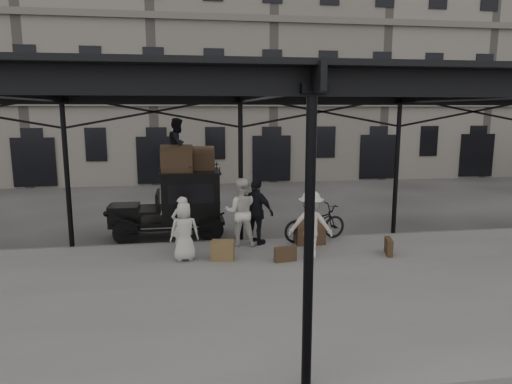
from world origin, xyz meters
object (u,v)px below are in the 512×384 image
steamer_trunk_platform (309,233)px  porter_left (182,225)px  bicycle (315,223)px  steamer_trunk_roof_near (177,161)px  taxi (181,201)px  porter_official (257,212)px

steamer_trunk_platform → porter_left: bearing=-175.9°
bicycle → steamer_trunk_roof_near: (-4.13, 1.29, 1.84)m
bicycle → steamer_trunk_roof_near: size_ratio=2.14×
taxi → steamer_trunk_platform: bearing=-26.2°
porter_left → bicycle: size_ratio=0.77×
bicycle → steamer_trunk_roof_near: steamer_trunk_roof_near is taller
bicycle → taxi: bearing=54.3°
taxi → porter_official: taxi is taller
porter_left → steamer_trunk_platform: size_ratio=1.88×
porter_left → bicycle: 4.08m
porter_left → porter_official: (2.18, 0.56, 0.18)m
steamer_trunk_roof_near → bicycle: bearing=-14.7°
porter_left → steamer_trunk_roof_near: (-0.13, 1.99, 1.58)m
porter_official → porter_left: bearing=59.2°
porter_left → porter_official: size_ratio=0.82×
porter_official → steamer_trunk_platform: (1.57, -0.19, -0.67)m
taxi → porter_left: 2.25m
taxi → porter_left: (0.05, -2.24, -0.25)m
porter_left → steamer_trunk_platform: porter_left is taller
porter_left → steamer_trunk_platform: 3.80m
bicycle → steamer_trunk_platform: (-0.26, -0.33, -0.24)m
porter_left → steamer_trunk_roof_near: steamer_trunk_roof_near is taller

